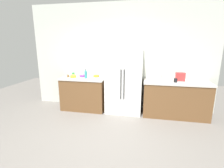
{
  "coord_description": "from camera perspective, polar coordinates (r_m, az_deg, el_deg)",
  "views": [
    {
      "loc": [
        0.75,
        -2.84,
        1.86
      ],
      "look_at": [
        0.07,
        0.46,
        1.04
      ],
      "focal_mm": 26.95,
      "sensor_mm": 36.0,
      "label": 1
    }
  ],
  "objects": [
    {
      "name": "counter_right",
      "position": [
        4.66,
        20.63,
        -4.71
      ],
      "size": [
        1.63,
        0.69,
        0.92
      ],
      "color": "brown",
      "rests_on": "ground_plane"
    },
    {
      "name": "cup_b",
      "position": [
        4.43,
        20.74,
        1.16
      ],
      "size": [
        0.09,
        0.09,
        0.1
      ],
      "primitive_type": "cylinder",
      "color": "black",
      "rests_on": "counter_right"
    },
    {
      "name": "bowl_a",
      "position": [
        4.89,
        -10.07,
        2.74
      ],
      "size": [
        0.16,
        0.16,
        0.06
      ],
      "primitive_type": "cylinder",
      "color": "purple",
      "rests_on": "counter_left"
    },
    {
      "name": "cup_c",
      "position": [
        5.12,
        -13.01,
        3.27
      ],
      "size": [
        0.09,
        0.09,
        0.09
      ],
      "primitive_type": "cylinder",
      "color": "green",
      "rests_on": "counter_left"
    },
    {
      "name": "counter_left",
      "position": [
        4.9,
        -9.39,
        -3.09
      ],
      "size": [
        1.25,
        0.69,
        0.92
      ],
      "color": "brown",
      "rests_on": "ground_plane"
    },
    {
      "name": "ground_plane",
      "position": [
        3.47,
        -2.87,
        -18.72
      ],
      "size": [
        10.41,
        10.41,
        0.0
      ],
      "primitive_type": "plane",
      "color": "slate"
    },
    {
      "name": "refrigerator",
      "position": [
        4.53,
        4.13,
        0.81
      ],
      "size": [
        0.95,
        0.65,
        1.71
      ],
      "color": "white",
      "rests_on": "ground_plane"
    },
    {
      "name": "kitchen_back_panel",
      "position": [
        4.84,
        2.67,
        9.05
      ],
      "size": [
        5.2,
        0.1,
        2.94
      ],
      "primitive_type": "cube",
      "color": "silver",
      "rests_on": "ground_plane"
    },
    {
      "name": "cup_a",
      "position": [
        4.92,
        -14.68,
        2.63
      ],
      "size": [
        0.07,
        0.07,
        0.07
      ],
      "primitive_type": "cylinder",
      "color": "brown",
      "rests_on": "counter_left"
    },
    {
      "name": "bowl_c",
      "position": [
        4.85,
        -13.02,
        2.55
      ],
      "size": [
        0.16,
        0.16,
        0.07
      ],
      "primitive_type": "cylinder",
      "color": "yellow",
      "rests_on": "counter_left"
    },
    {
      "name": "bowl_b",
      "position": [
        4.84,
        -5.35,
        2.73
      ],
      "size": [
        0.17,
        0.17,
        0.05
      ],
      "primitive_type": "cylinder",
      "color": "orange",
      "rests_on": "counter_left"
    },
    {
      "name": "rice_cooker",
      "position": [
        4.42,
        15.22,
        2.84
      ],
      "size": [
        0.24,
        0.24,
        0.31
      ],
      "color": "white",
      "rests_on": "counter_right"
    },
    {
      "name": "toaster",
      "position": [
        4.63,
        22.12,
        2.3
      ],
      "size": [
        0.23,
        0.15,
        0.22
      ],
      "primitive_type": "cube",
      "color": "red",
      "rests_on": "counter_right"
    },
    {
      "name": "bottle_a",
      "position": [
        4.66,
        -8.87,
        3.15
      ],
      "size": [
        0.07,
        0.07,
        0.25
      ],
      "color": "teal",
      "rests_on": "counter_left"
    }
  ]
}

